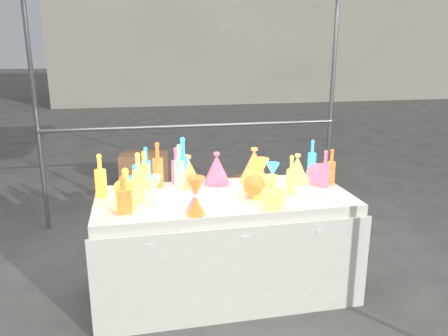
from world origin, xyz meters
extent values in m
plane|color=slate|center=(0.00, 0.00, 0.00)|extent=(80.00, 80.00, 0.00)
cylinder|color=gray|center=(-1.50, 1.50, 1.20)|extent=(0.04, 0.04, 2.40)
cylinder|color=gray|center=(1.50, 1.50, 1.20)|extent=(0.04, 0.04, 2.40)
cylinder|color=gray|center=(0.00, 1.47, 1.00)|extent=(3.00, 0.04, 0.04)
cube|color=white|center=(0.00, 0.00, 0.38)|extent=(1.80, 0.80, 0.75)
cube|color=white|center=(0.00, -0.42, 0.34)|extent=(1.84, 0.02, 0.68)
cube|color=white|center=(-0.55, -0.43, 0.60)|extent=(0.06, 0.00, 0.03)
cube|color=white|center=(0.05, -0.43, 0.60)|extent=(0.06, 0.00, 0.03)
cube|color=white|center=(0.55, -0.43, 0.60)|extent=(0.06, 0.00, 0.03)
cube|color=#B2A994|center=(4.00, 14.00, 3.00)|extent=(14.00, 6.00, 6.00)
cube|color=#B17A50|center=(-0.49, 2.79, 0.21)|extent=(0.66, 0.53, 0.43)
cube|color=#B17A50|center=(0.78, 2.50, 0.03)|extent=(0.90, 0.81, 0.06)
camera|label=1|loc=(-0.61, -2.88, 1.76)|focal=35.00mm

